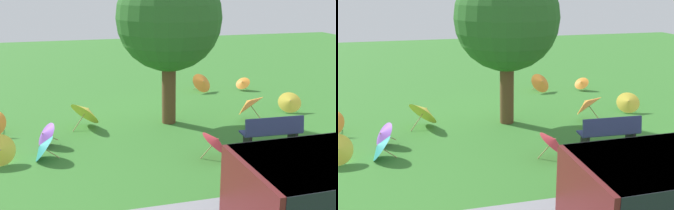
% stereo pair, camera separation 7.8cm
% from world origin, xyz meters
% --- Properties ---
extents(ground, '(40.00, 40.00, 0.00)m').
position_xyz_m(ground, '(0.00, 0.00, 0.00)').
color(ground, '#387A2D').
extents(park_bench, '(1.62, 0.55, 0.90)m').
position_xyz_m(park_bench, '(-2.30, 3.49, 0.47)').
color(park_bench, navy).
rests_on(park_bench, ground).
extents(shade_tree, '(3.12, 3.12, 4.76)m').
position_xyz_m(shade_tree, '(-0.29, 0.70, 3.17)').
color(shade_tree, brown).
rests_on(shade_tree, ground).
extents(parasol_yellow_0, '(0.85, 0.84, 0.76)m').
position_xyz_m(parasol_yellow_0, '(4.40, 2.75, 0.38)').
color(parasol_yellow_0, tan).
rests_on(parasol_yellow_0, ground).
extents(parasol_teal_0, '(0.71, 0.77, 0.66)m').
position_xyz_m(parasol_teal_0, '(3.45, 2.68, 0.33)').
color(parasol_teal_0, tan).
rests_on(parasol_teal_0, ground).
extents(parasol_yellow_1, '(1.21, 1.24, 0.92)m').
position_xyz_m(parasol_yellow_1, '(2.20, 0.48, 0.50)').
color(parasol_yellow_1, tan).
rests_on(parasol_yellow_1, ground).
extents(parasol_orange_0, '(1.26, 1.25, 0.96)m').
position_xyz_m(parasol_orange_0, '(-2.75, 1.18, 0.57)').
color(parasol_orange_0, tan).
rests_on(parasol_orange_0, ground).
extents(parasol_yellow_2, '(0.93, 0.84, 0.70)m').
position_xyz_m(parasol_yellow_2, '(-4.48, 0.71, 0.37)').
color(parasol_yellow_2, tan).
rests_on(parasol_yellow_2, ground).
extents(parasol_orange_1, '(1.00, 0.93, 0.78)m').
position_xyz_m(parasol_orange_1, '(-2.56, -2.61, 0.40)').
color(parasol_orange_1, tan).
rests_on(parasol_orange_1, ground).
extents(parasol_orange_2, '(0.75, 0.77, 0.56)m').
position_xyz_m(parasol_orange_2, '(-4.21, -2.45, 0.32)').
color(parasol_orange_2, tan).
rests_on(parasol_orange_2, ground).
extents(parasol_red_0, '(0.87, 0.92, 0.77)m').
position_xyz_m(parasol_red_0, '(-0.67, 3.73, 0.47)').
color(parasol_red_0, tan).
rests_on(parasol_red_0, ground).
extents(parasol_purple_0, '(0.71, 0.84, 0.66)m').
position_xyz_m(parasol_purple_0, '(3.41, 1.75, 0.33)').
color(parasol_purple_0, tan).
rests_on(parasol_purple_0, ground).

